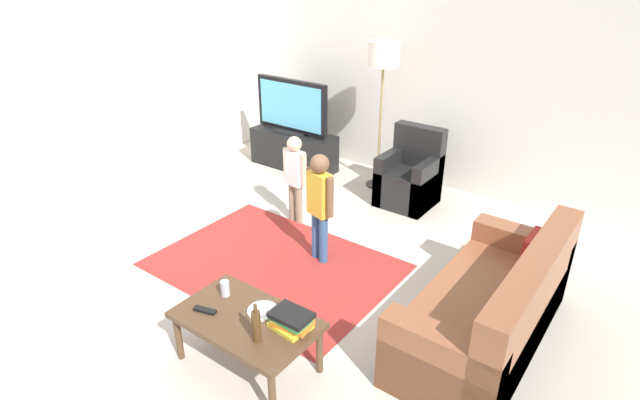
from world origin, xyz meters
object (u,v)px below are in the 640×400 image
object	(u,v)px
armchair	(410,179)
child_center	(320,199)
tv	(292,107)
floor_lamp	(383,62)
coffee_table	(246,323)
tv_stand	(294,150)
book_stack	(291,321)
tv_remote	(205,310)
child_near_tv	(295,172)
bottle	(256,326)
couch	(495,312)
plate	(263,311)
soda_can	(225,288)

from	to	relation	value
armchair	child_center	size ratio (longest dim) A/B	0.83
tv	floor_lamp	bearing A→B (deg)	7.95
coffee_table	tv_stand	bearing A→B (deg)	124.18
book_stack	tv_remote	bearing A→B (deg)	-159.28
child_near_tv	bottle	distance (m)	2.42
tv_stand	book_stack	distance (m)	3.88
tv	couch	world-z (taller)	tv
couch	plate	size ratio (longest dim) A/B	8.18
tv_remote	plate	size ratio (longest dim) A/B	0.77
tv	bottle	bearing A→B (deg)	-54.00
plate	armchair	bearing A→B (deg)	97.27
plate	tv	bearing A→B (deg)	126.06
tv_stand	child_center	size ratio (longest dim) A/B	1.11
bottle	plate	world-z (taller)	bottle
armchair	plate	distance (m)	2.98
soda_can	plate	world-z (taller)	soda_can
child_center	book_stack	size ratio (longest dim) A/B	3.70
child_near_tv	book_stack	size ratio (longest dim) A/B	3.35
child_near_tv	armchair	bearing A→B (deg)	56.43
floor_lamp	tv	bearing A→B (deg)	-172.05
tv_stand	plate	size ratio (longest dim) A/B	5.45
floor_lamp	child_near_tv	size ratio (longest dim) A/B	1.82
armchair	coffee_table	world-z (taller)	armchair
bottle	tv_remote	xyz separation A→B (m)	(-0.50, 0.00, -0.11)
floor_lamp	tv_remote	size ratio (longest dim) A/B	10.47
floor_lamp	plate	bearing A→B (deg)	-73.55
tv	armchair	world-z (taller)	tv
child_near_tv	plate	size ratio (longest dim) A/B	4.46
tv_stand	child_near_tv	size ratio (longest dim) A/B	1.22
tv_stand	armchair	bearing A→B (deg)	-1.26
child_near_tv	tv_remote	distance (m)	2.19
armchair	floor_lamp	size ratio (longest dim) A/B	0.51
tv	soda_can	xyz separation A→B (m)	(1.82, -3.00, -0.37)
tv_stand	couch	size ratio (longest dim) A/B	0.67
tv	coffee_table	world-z (taller)	tv
child_center	armchair	bearing A→B (deg)	86.38
book_stack	child_center	bearing A→B (deg)	119.49
tv_remote	plate	world-z (taller)	plate
couch	tv_remote	xyz separation A→B (m)	(-1.60, -1.38, 0.14)
couch	child_near_tv	xyz separation A→B (m)	(-2.43, 0.65, 0.30)
coffee_table	tv_remote	bearing A→B (deg)	-156.80
tv_stand	tv	bearing A→B (deg)	-90.00
armchair	book_stack	size ratio (longest dim) A/B	3.08
plate	soda_can	bearing A→B (deg)	-176.73
tv_stand	tv_remote	size ratio (longest dim) A/B	7.06
armchair	tv_remote	bearing A→B (deg)	-89.15
floor_lamp	book_stack	xyz separation A→B (m)	(1.20, -3.16, -1.06)
coffee_table	soda_can	xyz separation A→B (m)	(-0.30, 0.10, 0.11)
armchair	floor_lamp	bearing A→B (deg)	160.88
child_center	plate	bearing A→B (deg)	-69.95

